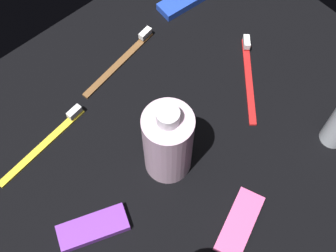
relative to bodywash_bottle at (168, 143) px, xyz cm
name	(u,v)px	position (x,y,z in cm)	size (l,w,h in cm)	color
ground_plane	(168,136)	(3.36, 3.75, -7.88)	(84.00, 64.00, 1.20)	black
bodywash_bottle	(168,143)	(0.00, 0.00, 0.00)	(7.37, 7.37, 16.28)	silver
toothbrush_red	(249,74)	(21.88, 2.96, -6.67)	(12.96, 14.16, 2.10)	red
toothbrush_yellow	(47,140)	(-12.36, 15.89, -6.67)	(18.00, 3.60, 2.10)	yellow
toothbrush_brown	(123,58)	(7.34, 20.45, -6.67)	(17.94, 4.24, 2.10)	brown
snack_bar_pink	(240,224)	(1.16, -14.73, -6.53)	(10.40, 4.00, 1.50)	#E55999
snack_bar_purple	(93,228)	(-15.53, -0.69, -6.53)	(10.40, 4.00, 1.50)	purple
snack_bar_blue	(184,1)	(24.86, 23.22, -6.53)	(10.40, 4.00, 1.50)	blue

